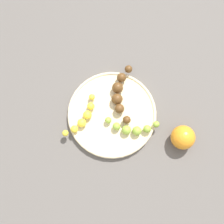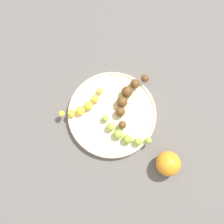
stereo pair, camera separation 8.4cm
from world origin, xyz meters
The scene contains 6 objects.
ground_plane centered at (0.00, 0.00, 0.00)m, with size 2.40×2.40×0.00m, color #56514C.
fruit_bowl centered at (0.00, 0.00, 0.01)m, with size 0.29×0.29×0.02m.
banana_overripe centered at (-0.05, 0.05, 0.04)m, with size 0.18×0.11×0.04m.
banana_yellow centered at (-0.02, -0.09, 0.03)m, with size 0.10×0.14×0.03m.
banana_green centered at (0.07, 0.04, 0.03)m, with size 0.10×0.15×0.03m.
orange_fruit centered at (0.17, 0.17, 0.04)m, with size 0.08×0.08×0.08m, color orange.
Camera 2 is at (0.21, -0.01, 0.85)m, focal length 42.25 mm.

